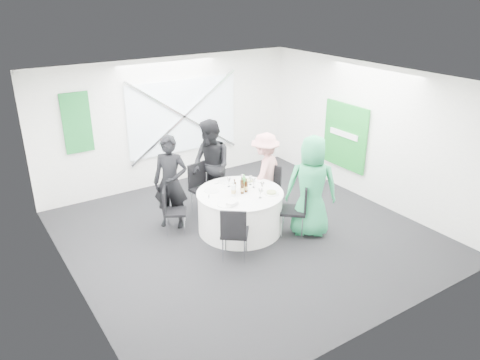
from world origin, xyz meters
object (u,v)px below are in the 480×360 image
person_man_back_left (171,182)px  person_woman_pink (265,171)px  person_man_back (211,166)px  chair_back_right (269,185)px  person_woman_green (311,187)px  chair_back (201,184)px  chair_front_right (298,206)px  chair_back_left (171,208)px  chair_front_left (234,230)px  clear_water_bottle (233,190)px  banquet_table (240,211)px  green_water_bottle (244,184)px

person_man_back_left → person_woman_pink: person_man_back_left is taller
person_man_back → chair_back_right: bearing=56.0°
person_woman_green → chair_back_right: bearing=-50.2°
chair_back → chair_front_right: bearing=-71.7°
chair_back_left → chair_back_right: bearing=-66.3°
chair_front_left → person_man_back_left: (-0.31, 1.65, 0.31)m
chair_back_left → clear_water_bottle: clear_water_bottle is taller
chair_back_right → person_man_back: (-0.95, 0.64, 0.38)m
chair_back_right → person_man_back: size_ratio=0.50×
chair_back → chair_back_left: chair_back is taller
person_woman_pink → person_woman_green: bearing=62.8°
chair_back → chair_front_left: (-0.44, -1.89, -0.02)m
chair_back_right → person_man_back_left: bearing=-125.9°
chair_front_left → person_woman_green: 1.67m
chair_back → person_man_back_left: 0.84m
chair_back_left → person_man_back: size_ratio=0.46×
person_man_back_left → person_woman_pink: (1.89, -0.31, -0.09)m
chair_front_left → person_man_back_left: person_man_back_left is taller
chair_front_right → person_woman_pink: size_ratio=0.62×
person_man_back → person_woman_green: size_ratio=1.00×
banquet_table → chair_front_left: (-0.64, -0.80, 0.18)m
chair_back_left → person_man_back: 1.24m
green_water_bottle → chair_back_right: bearing=22.2°
chair_front_right → green_water_bottle: (-0.65, 0.77, 0.30)m
chair_back_left → chair_back_right: (2.04, -0.21, 0.05)m
chair_back_right → person_woman_green: (0.04, -1.18, 0.38)m
chair_back → clear_water_bottle: 1.18m
chair_front_left → person_man_back: (0.64, 1.85, 0.36)m
chair_back → clear_water_bottle: clear_water_bottle is taller
chair_back → chair_front_right: size_ratio=1.02×
clear_water_bottle → person_man_back_left: bearing=130.7°
chair_front_right → banquet_table: bearing=-90.0°
chair_front_right → person_man_back: bearing=-114.1°
chair_front_left → person_man_back: person_man_back is taller
chair_back_right → clear_water_bottle: bearing=-90.7°
chair_back → person_man_back_left: bearing=-172.4°
banquet_table → chair_back: bearing=100.5°
chair_back_right → chair_back_left: bearing=-118.8°
chair_back_left → person_woman_pink: (2.01, -0.08, 0.29)m
chair_back_right → chair_front_left: (-1.59, -1.21, 0.02)m
banquet_table → person_man_back_left: 1.37m
banquet_table → clear_water_bottle: size_ratio=5.76×
banquet_table → person_man_back: 1.18m
chair_back_right → green_water_bottle: bearing=-90.8°
banquet_table → chair_back: 1.12m
chair_back_left → person_woman_green: 2.53m
chair_back → person_man_back: (0.20, -0.04, 0.34)m
chair_front_left → chair_back_right: bearing=-104.3°
chair_back → person_woman_green: bearing=-67.9°
person_woman_green → clear_water_bottle: 1.37m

